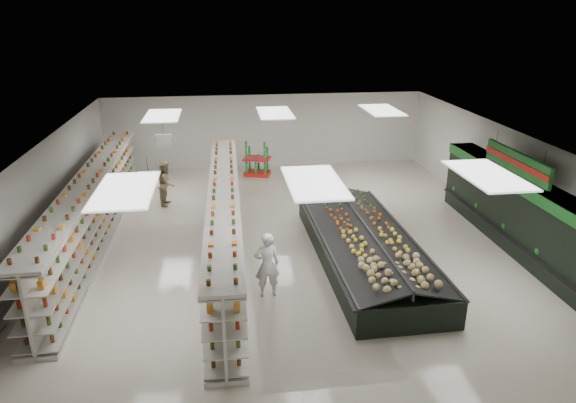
{
  "coord_description": "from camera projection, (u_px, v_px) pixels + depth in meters",
  "views": [
    {
      "loc": [
        -1.95,
        -14.42,
        6.7
      ],
      "look_at": [
        -0.01,
        0.3,
        1.11
      ],
      "focal_mm": 32.0,
      "sensor_mm": 36.0,
      "label": 1
    }
  ],
  "objects": [
    {
      "name": "wall_right",
      "position": [
        508.0,
        180.0,
        16.27
      ],
      "size": [
        0.02,
        16.0,
        3.2
      ],
      "primitive_type": "cube",
      "color": "silver",
      "rests_on": "floor"
    },
    {
      "name": "gondola_center",
      "position": [
        225.0,
        224.0,
        14.69
      ],
      "size": [
        1.05,
        11.46,
        1.98
      ],
      "rotation": [
        0.0,
        0.0,
        -0.02
      ],
      "color": "beige",
      "rests_on": "floor"
    },
    {
      "name": "ceiling",
      "position": [
        290.0,
        138.0,
        14.85
      ],
      "size": [
        14.0,
        16.0,
        0.02
      ],
      "primitive_type": "cube",
      "color": "white",
      "rests_on": "wall_back"
    },
    {
      "name": "shopper_background",
      "position": [
        167.0,
        183.0,
        18.46
      ],
      "size": [
        0.61,
        0.86,
        1.63
      ],
      "primitive_type": "imported",
      "rotation": [
        0.0,
        0.0,
        1.42
      ],
      "color": "tan",
      "rests_on": "floor"
    },
    {
      "name": "shopper_main",
      "position": [
        267.0,
        265.0,
        12.51
      ],
      "size": [
        0.65,
        0.47,
        1.69
      ],
      "primitive_type": "imported",
      "rotation": [
        0.0,
        0.0,
        3.24
      ],
      "color": "white",
      "rests_on": "floor"
    },
    {
      "name": "soda_endcap",
      "position": [
        257.0,
        160.0,
        21.78
      ],
      "size": [
        1.26,
        1.03,
        1.4
      ],
      "rotation": [
        0.0,
        0.0,
        -0.29
      ],
      "color": "red",
      "rests_on": "floor"
    },
    {
      "name": "hortifruti_banner",
      "position": [
        517.0,
        162.0,
        14.42
      ],
      "size": [
        0.12,
        3.2,
        0.95
      ],
      "color": "#1B6724",
      "rests_on": "ceiling"
    },
    {
      "name": "floor",
      "position": [
        290.0,
        238.0,
        15.98
      ],
      "size": [
        16.0,
        16.0,
        0.0
      ],
      "primitive_type": "plane",
      "color": "beige",
      "rests_on": "ground"
    },
    {
      "name": "wall_back",
      "position": [
        266.0,
        131.0,
        22.84
      ],
      "size": [
        14.0,
        0.02,
        3.2
      ],
      "primitive_type": "cube",
      "color": "silver",
      "rests_on": "floor"
    },
    {
      "name": "wall_left",
      "position": [
        46.0,
        200.0,
        14.56
      ],
      "size": [
        0.02,
        16.0,
        3.2
      ],
      "primitive_type": "cube",
      "color": "silver",
      "rests_on": "floor"
    },
    {
      "name": "produce_island",
      "position": [
        365.0,
        245.0,
        14.4
      ],
      "size": [
        2.75,
        7.3,
        1.08
      ],
      "rotation": [
        0.0,
        0.0,
        0.02
      ],
      "color": "black",
      "rests_on": "floor"
    },
    {
      "name": "aisle_sign_near",
      "position": [
        149.0,
        179.0,
        12.69
      ],
      "size": [
        0.52,
        0.06,
        0.75
      ],
      "color": "white",
      "rests_on": "ceiling"
    },
    {
      "name": "produce_wall_case",
      "position": [
        518.0,
        208.0,
        14.95
      ],
      "size": [
        0.93,
        8.0,
        2.2
      ],
      "color": "black",
      "rests_on": "floor"
    },
    {
      "name": "aisle_sign_far",
      "position": [
        164.0,
        140.0,
        16.4
      ],
      "size": [
        0.52,
        0.06,
        0.75
      ],
      "color": "white",
      "rests_on": "ceiling"
    },
    {
      "name": "wall_front",
      "position": [
        358.0,
        358.0,
        8.0
      ],
      "size": [
        14.0,
        0.02,
        3.2
      ],
      "primitive_type": "cube",
      "color": "silver",
      "rests_on": "floor"
    },
    {
      "name": "gondola_left",
      "position": [
        94.0,
        212.0,
        15.49
      ],
      "size": [
        0.9,
        11.8,
        2.05
      ],
      "rotation": [
        0.0,
        0.0,
        0.0
      ],
      "color": "beige",
      "rests_on": "floor"
    }
  ]
}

